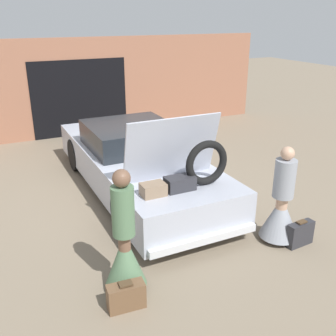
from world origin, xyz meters
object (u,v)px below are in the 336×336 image
object	(u,v)px
suitcase_beside_left_person	(126,296)
person_right	(281,208)
person_left	(125,249)
suitcase_beside_right_person	(300,234)
car	(136,162)

from	to	relation	value
suitcase_beside_left_person	person_right	bearing A→B (deg)	8.77
person_left	suitcase_beside_right_person	world-z (taller)	person_left
suitcase_beside_left_person	suitcase_beside_right_person	bearing A→B (deg)	3.03
car	suitcase_beside_right_person	distance (m)	3.48
suitcase_beside_left_person	suitcase_beside_right_person	size ratio (longest dim) A/B	1.01
suitcase_beside_left_person	car	bearing A→B (deg)	66.15
suitcase_beside_left_person	suitcase_beside_right_person	world-z (taller)	suitcase_beside_right_person
suitcase_beside_left_person	suitcase_beside_right_person	xyz separation A→B (m)	(2.95, 0.16, 0.02)
person_left	person_right	world-z (taller)	person_left
person_right	suitcase_beside_right_person	size ratio (longest dim) A/B	3.33
person_left	suitcase_beside_left_person	bearing A→B (deg)	-6.65
person_right	suitcase_beside_left_person	bearing A→B (deg)	94.79
person_left	suitcase_beside_left_person	world-z (taller)	person_left
suitcase_beside_left_person	person_left	bearing A→B (deg)	69.87
car	person_right	size ratio (longest dim) A/B	3.43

